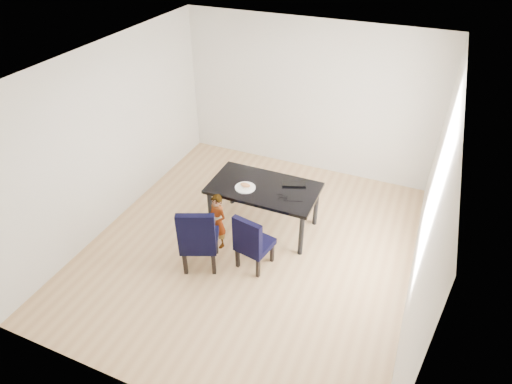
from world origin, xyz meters
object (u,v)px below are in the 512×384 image
at_px(child, 217,221).
at_px(plate, 245,188).
at_px(chair_left, 199,235).
at_px(dining_table, 264,207).
at_px(chair_right, 255,240).
at_px(laptop, 294,182).

relative_size(child, plate, 2.91).
bearing_deg(plate, chair_left, -105.34).
xyz_separation_m(chair_left, plate, (0.26, 0.95, 0.25)).
relative_size(dining_table, chair_right, 1.80).
relative_size(dining_table, laptop, 4.58).
distance_m(dining_table, child, 0.80).
xyz_separation_m(dining_table, child, (-0.45, -0.65, 0.06)).
bearing_deg(laptop, chair_right, 60.93).
xyz_separation_m(plate, laptop, (0.61, 0.41, 0.01)).
height_order(chair_left, child, chair_left).
relative_size(child, laptop, 2.51).
bearing_deg(plate, chair_right, -56.76).
height_order(chair_right, laptop, chair_right).
xyz_separation_m(chair_right, laptop, (0.17, 1.08, 0.32)).
height_order(child, laptop, child).
relative_size(chair_left, chair_right, 1.14).
xyz_separation_m(chair_left, child, (0.05, 0.44, -0.07)).
bearing_deg(laptop, child, 28.04).
bearing_deg(dining_table, laptop, 35.42).
distance_m(dining_table, chair_left, 1.20).
bearing_deg(dining_table, plate, -149.95).
xyz_separation_m(child, plate, (0.21, 0.51, 0.32)).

